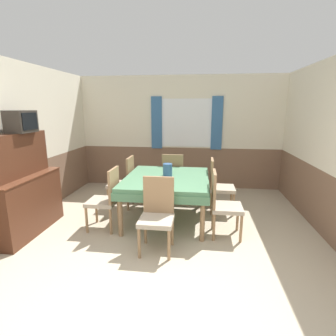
{
  "coord_description": "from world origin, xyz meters",
  "views": [
    {
      "loc": [
        0.52,
        -2.16,
        1.88
      ],
      "look_at": [
        -0.02,
        2.02,
        0.91
      ],
      "focal_mm": 28.0,
      "sensor_mm": 36.0,
      "label": 1
    }
  ],
  "objects": [
    {
      "name": "sideboard",
      "position": [
        -2.11,
        1.27,
        0.65
      ],
      "size": [
        0.46,
        1.3,
        1.52
      ],
      "color": "#4C2819",
      "rests_on": "ground_plane"
    },
    {
      "name": "vase",
      "position": [
        -0.03,
        2.07,
        0.86
      ],
      "size": [
        0.16,
        0.16,
        0.21
      ],
      "color": "#335684",
      "rests_on": "dining_table"
    },
    {
      "name": "wall_right",
      "position": [
        2.36,
        1.99,
        1.3
      ],
      "size": [
        0.05,
        4.38,
        2.6
      ],
      "color": "silver",
      "rests_on": "ground_plane"
    },
    {
      "name": "tv",
      "position": [
        -2.1,
        1.4,
        1.68
      ],
      "size": [
        0.29,
        0.41,
        0.32
      ],
      "color": "#2D2823",
      "rests_on": "sideboard"
    },
    {
      "name": "chair_head_window",
      "position": [
        -0.04,
        2.99,
        0.52
      ],
      "size": [
        0.44,
        0.44,
        0.98
      ],
      "color": "#93704C",
      "rests_on": "ground_plane"
    },
    {
      "name": "chair_left_far",
      "position": [
        -0.92,
        2.49,
        0.52
      ],
      "size": [
        0.44,
        0.44,
        0.98
      ],
      "rotation": [
        0.0,
        0.0,
        1.57
      ],
      "color": "#93704C",
      "rests_on": "ground_plane"
    },
    {
      "name": "wall_back",
      "position": [
        0.01,
        4.01,
        1.31
      ],
      "size": [
        5.08,
        0.1,
        2.6
      ],
      "color": "silver",
      "rests_on": "ground_plane"
    },
    {
      "name": "chair_head_near",
      "position": [
        -0.04,
        1.04,
        0.52
      ],
      "size": [
        0.44,
        0.44,
        0.98
      ],
      "rotation": [
        0.0,
        0.0,
        3.14
      ],
      "color": "#93704C",
      "rests_on": "ground_plane"
    },
    {
      "name": "wall_left",
      "position": [
        -2.36,
        1.99,
        1.3
      ],
      "size": [
        0.05,
        4.38,
        2.6
      ],
      "color": "silver",
      "rests_on": "ground_plane"
    },
    {
      "name": "chair_right_near",
      "position": [
        0.84,
        1.54,
        0.52
      ],
      "size": [
        0.44,
        0.44,
        0.98
      ],
      "rotation": [
        0.0,
        0.0,
        4.71
      ],
      "color": "#93704C",
      "rests_on": "ground_plane"
    },
    {
      "name": "dining_table",
      "position": [
        -0.04,
        2.02,
        0.65
      ],
      "size": [
        1.39,
        1.58,
        0.76
      ],
      "color": "#4C7A56",
      "rests_on": "ground_plane"
    },
    {
      "name": "chair_right_far",
      "position": [
        0.84,
        2.49,
        0.52
      ],
      "size": [
        0.44,
        0.44,
        0.98
      ],
      "rotation": [
        0.0,
        0.0,
        4.71
      ],
      "color": "#93704C",
      "rests_on": "ground_plane"
    },
    {
      "name": "ground_plane",
      "position": [
        0.0,
        0.0,
        0.0
      ],
      "size": [
        16.0,
        16.0,
        0.0
      ],
      "primitive_type": "plane",
      "color": "tan"
    },
    {
      "name": "chair_left_near",
      "position": [
        -0.92,
        1.54,
        0.52
      ],
      "size": [
        0.44,
        0.44,
        0.98
      ],
      "rotation": [
        0.0,
        0.0,
        1.57
      ],
      "color": "#93704C",
      "rests_on": "ground_plane"
    }
  ]
}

